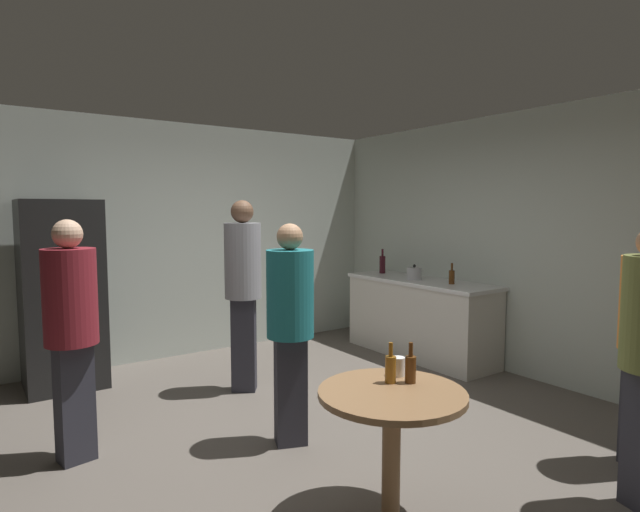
{
  "coord_description": "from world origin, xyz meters",
  "views": [
    {
      "loc": [
        -2.06,
        -3.2,
        1.7
      ],
      "look_at": [
        0.39,
        0.3,
        1.32
      ],
      "focal_mm": 28.87,
      "sensor_mm": 36.0,
      "label": 1
    }
  ],
  "objects_px": {
    "plastic_cup_white": "(398,366)",
    "person_in_maroon_shirt": "(71,322)",
    "person_in_gray_shirt": "(243,280)",
    "beer_bottle_on_counter": "(452,276)",
    "refrigerator": "(62,294)",
    "kettle": "(414,273)",
    "beer_bottle_brown": "(410,368)",
    "wine_bottle_on_counter": "(382,264)",
    "foreground_table": "(392,410)",
    "person_in_teal_shirt": "(290,317)",
    "beer_bottle_amber": "(391,368)"
  },
  "relations": [
    {
      "from": "plastic_cup_white",
      "to": "person_in_maroon_shirt",
      "type": "bearing_deg",
      "value": 133.39
    },
    {
      "from": "person_in_gray_shirt",
      "to": "person_in_maroon_shirt",
      "type": "distance_m",
      "value": 1.67
    },
    {
      "from": "beer_bottle_on_counter",
      "to": "person_in_gray_shirt",
      "type": "relative_size",
      "value": 0.13
    },
    {
      "from": "refrigerator",
      "to": "person_in_maroon_shirt",
      "type": "xyz_separation_m",
      "value": [
        -0.19,
        -1.69,
        0.06
      ]
    },
    {
      "from": "kettle",
      "to": "person_in_gray_shirt",
      "type": "xyz_separation_m",
      "value": [
        -2.16,
        0.07,
        0.08
      ]
    },
    {
      "from": "kettle",
      "to": "beer_bottle_brown",
      "type": "bearing_deg",
      "value": -135.69
    },
    {
      "from": "beer_bottle_on_counter",
      "to": "wine_bottle_on_counter",
      "type": "bearing_deg",
      "value": 88.41
    },
    {
      "from": "wine_bottle_on_counter",
      "to": "beer_bottle_on_counter",
      "type": "height_order",
      "value": "wine_bottle_on_counter"
    },
    {
      "from": "wine_bottle_on_counter",
      "to": "foreground_table",
      "type": "height_order",
      "value": "wine_bottle_on_counter"
    },
    {
      "from": "kettle",
      "to": "person_in_teal_shirt",
      "type": "bearing_deg",
      "value": -154.71
    },
    {
      "from": "person_in_maroon_shirt",
      "to": "beer_bottle_amber",
      "type": "bearing_deg",
      "value": 28.89
    },
    {
      "from": "wine_bottle_on_counter",
      "to": "beer_bottle_amber",
      "type": "distance_m",
      "value": 3.73
    },
    {
      "from": "wine_bottle_on_counter",
      "to": "beer_bottle_brown",
      "type": "height_order",
      "value": "wine_bottle_on_counter"
    },
    {
      "from": "wine_bottle_on_counter",
      "to": "person_in_teal_shirt",
      "type": "distance_m",
      "value": 3.06
    },
    {
      "from": "refrigerator",
      "to": "beer_bottle_brown",
      "type": "bearing_deg",
      "value": -69.52
    },
    {
      "from": "wine_bottle_on_counter",
      "to": "beer_bottle_on_counter",
      "type": "relative_size",
      "value": 1.35
    },
    {
      "from": "kettle",
      "to": "beer_bottle_amber",
      "type": "relative_size",
      "value": 1.06
    },
    {
      "from": "person_in_gray_shirt",
      "to": "person_in_maroon_shirt",
      "type": "relative_size",
      "value": 1.09
    },
    {
      "from": "foreground_table",
      "to": "beer_bottle_brown",
      "type": "distance_m",
      "value": 0.26
    },
    {
      "from": "beer_bottle_amber",
      "to": "person_in_maroon_shirt",
      "type": "bearing_deg",
      "value": 129.78
    },
    {
      "from": "wine_bottle_on_counter",
      "to": "person_in_gray_shirt",
      "type": "height_order",
      "value": "person_in_gray_shirt"
    },
    {
      "from": "plastic_cup_white",
      "to": "person_in_maroon_shirt",
      "type": "xyz_separation_m",
      "value": [
        -1.48,
        1.57,
        0.17
      ]
    },
    {
      "from": "wine_bottle_on_counter",
      "to": "beer_bottle_brown",
      "type": "bearing_deg",
      "value": -129.43
    },
    {
      "from": "beer_bottle_on_counter",
      "to": "foreground_table",
      "type": "bearing_deg",
      "value": -145.05
    },
    {
      "from": "plastic_cup_white",
      "to": "person_in_maroon_shirt",
      "type": "distance_m",
      "value": 2.17
    },
    {
      "from": "plastic_cup_white",
      "to": "beer_bottle_amber",
      "type": "bearing_deg",
      "value": -151.24
    },
    {
      "from": "beer_bottle_on_counter",
      "to": "foreground_table",
      "type": "distance_m",
      "value": 3.07
    },
    {
      "from": "beer_bottle_on_counter",
      "to": "plastic_cup_white",
      "type": "relative_size",
      "value": 2.09
    },
    {
      "from": "person_in_maroon_shirt",
      "to": "plastic_cup_white",
      "type": "bearing_deg",
      "value": 32.5
    },
    {
      "from": "beer_bottle_brown",
      "to": "refrigerator",
      "type": "bearing_deg",
      "value": 110.48
    },
    {
      "from": "refrigerator",
      "to": "beer_bottle_amber",
      "type": "relative_size",
      "value": 7.83
    },
    {
      "from": "kettle",
      "to": "plastic_cup_white",
      "type": "relative_size",
      "value": 2.22
    },
    {
      "from": "beer_bottle_amber",
      "to": "beer_bottle_on_counter",
      "type": "bearing_deg",
      "value": 34.24
    },
    {
      "from": "plastic_cup_white",
      "to": "person_in_maroon_shirt",
      "type": "height_order",
      "value": "person_in_maroon_shirt"
    },
    {
      "from": "beer_bottle_on_counter",
      "to": "beer_bottle_brown",
      "type": "xyz_separation_m",
      "value": [
        -2.33,
        -1.71,
        -0.17
      ]
    },
    {
      "from": "person_in_teal_shirt",
      "to": "person_in_gray_shirt",
      "type": "bearing_deg",
      "value": -169.8
    },
    {
      "from": "wine_bottle_on_counter",
      "to": "person_in_teal_shirt",
      "type": "height_order",
      "value": "person_in_teal_shirt"
    },
    {
      "from": "beer_bottle_amber",
      "to": "person_in_maroon_shirt",
      "type": "relative_size",
      "value": 0.14
    },
    {
      "from": "foreground_table",
      "to": "beer_bottle_brown",
      "type": "xyz_separation_m",
      "value": [
        0.17,
        0.04,
        0.19
      ]
    },
    {
      "from": "kettle",
      "to": "person_in_teal_shirt",
      "type": "height_order",
      "value": "person_in_teal_shirt"
    },
    {
      "from": "kettle",
      "to": "person_in_maroon_shirt",
      "type": "relative_size",
      "value": 0.15
    },
    {
      "from": "plastic_cup_white",
      "to": "person_in_maroon_shirt",
      "type": "relative_size",
      "value": 0.07
    },
    {
      "from": "refrigerator",
      "to": "plastic_cup_white",
      "type": "bearing_deg",
      "value": -68.32
    },
    {
      "from": "person_in_gray_shirt",
      "to": "plastic_cup_white",
      "type": "bearing_deg",
      "value": 33.05
    },
    {
      "from": "beer_bottle_on_counter",
      "to": "kettle",
      "type": "bearing_deg",
      "value": 97.01
    },
    {
      "from": "person_in_gray_shirt",
      "to": "beer_bottle_brown",
      "type": "bearing_deg",
      "value": 32.43
    },
    {
      "from": "refrigerator",
      "to": "kettle",
      "type": "xyz_separation_m",
      "value": [
        3.53,
        -1.17,
        0.07
      ]
    },
    {
      "from": "wine_bottle_on_counter",
      "to": "person_in_gray_shirt",
      "type": "distance_m",
      "value": 2.33
    },
    {
      "from": "refrigerator",
      "to": "beer_bottle_brown",
      "type": "relative_size",
      "value": 7.83
    },
    {
      "from": "refrigerator",
      "to": "wine_bottle_on_counter",
      "type": "distance_m",
      "value": 3.67
    }
  ]
}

